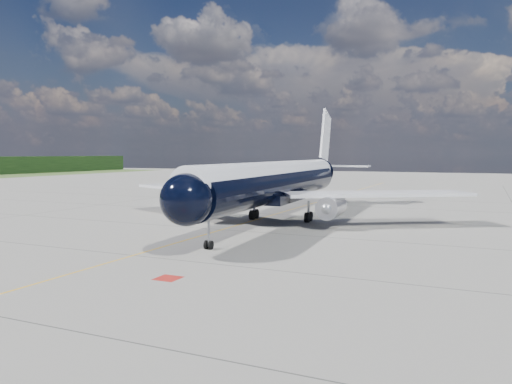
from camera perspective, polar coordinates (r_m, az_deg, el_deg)
ground at (r=72.09m, az=3.71°, el=-2.12°), size 320.00×320.00×0.00m
taxiway_centerline at (r=67.47m, az=2.19°, el=-2.55°), size 0.16×160.00×0.01m
red_marking at (r=33.79m, az=-10.02°, el=-9.68°), size 1.60×1.60×0.01m
main_airliner at (r=60.67m, az=2.80°, el=1.23°), size 44.13×53.80×15.54m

